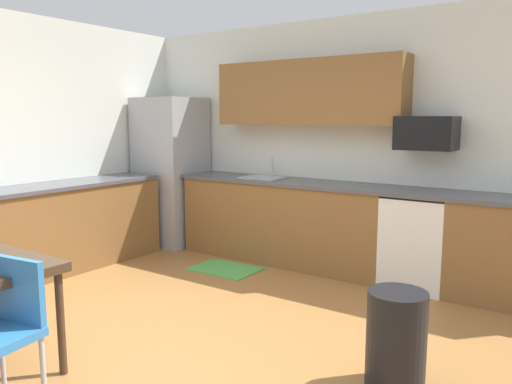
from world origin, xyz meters
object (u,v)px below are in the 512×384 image
object	(u,v)px
refrigerator	(171,171)
trash_bin	(396,339)
microwave	(427,133)
oven_range	(418,240)
chair_near_table	(3,324)

from	to	relation	value
refrigerator	trash_bin	xyz separation A→B (m)	(3.66, -1.87, -0.64)
microwave	trash_bin	size ratio (longest dim) A/B	0.90
oven_range	chair_near_table	bearing A→B (deg)	-109.93
oven_range	microwave	world-z (taller)	microwave
chair_near_table	trash_bin	xyz separation A→B (m)	(1.71, 1.48, -0.20)
refrigerator	microwave	world-z (taller)	refrigerator
oven_range	trash_bin	world-z (taller)	oven_range
microwave	chair_near_table	distance (m)	3.86
trash_bin	microwave	bearing A→B (deg)	102.84
oven_range	microwave	xyz separation A→B (m)	(0.00, 0.10, 1.03)
microwave	refrigerator	bearing A→B (deg)	-176.77
refrigerator	chair_near_table	bearing A→B (deg)	-59.75
microwave	trash_bin	xyz separation A→B (m)	(0.47, -2.05, -1.18)
chair_near_table	microwave	bearing A→B (deg)	70.59
refrigerator	trash_bin	bearing A→B (deg)	-27.04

